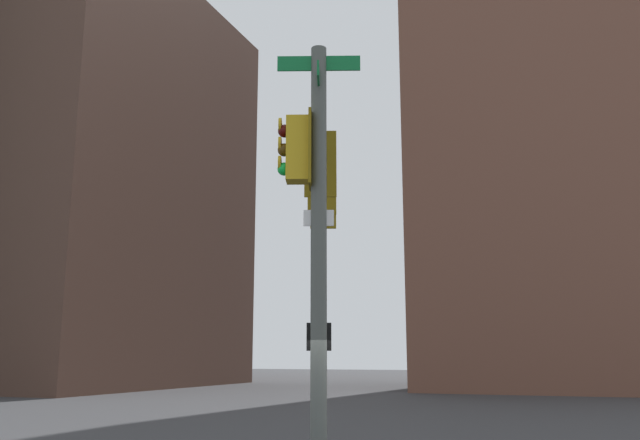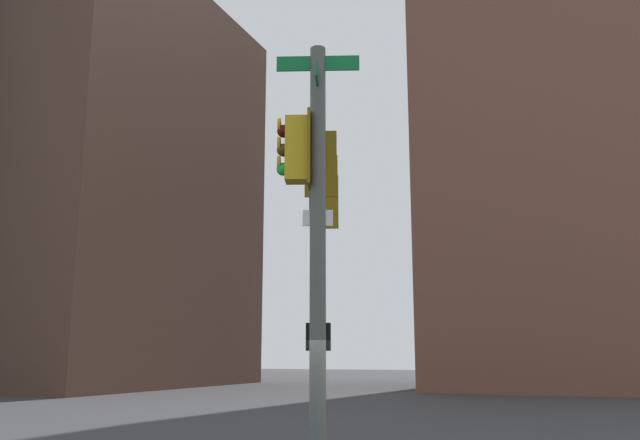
# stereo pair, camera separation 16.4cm
# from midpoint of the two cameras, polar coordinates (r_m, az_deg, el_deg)

# --- Properties ---
(signal_pole_assembly) EXTENTS (5.36, 2.39, 6.98)m
(signal_pole_assembly) POSITION_cam_midpoint_polar(r_m,az_deg,el_deg) (11.40, -0.59, 1.22)
(signal_pole_assembly) COLOR #4C514C
(signal_pole_assembly) RESTS_ON ground_plane
(building_brick_nearside) EXTENTS (19.37, 19.86, 49.32)m
(building_brick_nearside) POSITION_cam_midpoint_polar(r_m,az_deg,el_deg) (56.47, 19.16, 12.59)
(building_brick_nearside) COLOR brown
(building_brick_nearside) RESTS_ON ground_plane
(building_brick_midblock) EXTENTS (23.88, 14.43, 31.12)m
(building_brick_midblock) POSITION_cam_midpoint_polar(r_m,az_deg,el_deg) (55.82, -17.74, 2.89)
(building_brick_midblock) COLOR #4C3328
(building_brick_midblock) RESTS_ON ground_plane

